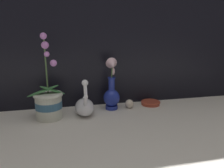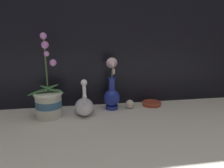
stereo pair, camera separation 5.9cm
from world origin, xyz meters
The scene contains 7 objects.
ground_plane centered at (0.00, 0.00, 0.00)m, with size 2.80×2.80×0.00m, color beige.
window_backdrop centered at (0.00, 0.26, 0.60)m, with size 2.80×0.03×1.20m.
orchid_potted_plant centered at (-0.32, 0.09, 0.09)m, with size 0.20×0.15×0.45m.
swan_figurine centered at (-0.13, 0.10, 0.05)m, with size 0.10×0.20×0.21m.
blue_vase centered at (0.04, 0.15, 0.11)m, with size 0.10×0.11×0.31m.
glass_sphere centered at (0.14, 0.15, 0.03)m, with size 0.05×0.05×0.05m.
amber_dish centered at (0.29, 0.18, 0.01)m, with size 0.12×0.12×0.02m.
Camera 1 is at (-0.23, -1.05, 0.46)m, focal length 35.00 mm.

